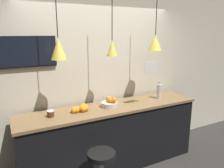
# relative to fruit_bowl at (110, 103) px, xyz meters

# --- Properties ---
(back_wall) EXTENTS (8.00, 0.06, 2.90)m
(back_wall) POSITION_rel_fruit_bowl_xyz_m (0.03, 0.41, 0.38)
(back_wall) COLOR beige
(back_wall) RESTS_ON ground_plane
(service_counter) EXTENTS (2.82, 0.61, 1.01)m
(service_counter) POSITION_rel_fruit_bowl_xyz_m (0.03, -0.00, -0.56)
(service_counter) COLOR black
(service_counter) RESTS_ON ground_plane
(fruit_bowl) EXTENTS (0.25, 0.25, 0.16)m
(fruit_bowl) POSITION_rel_fruit_bowl_xyz_m (0.00, 0.00, 0.00)
(fruit_bowl) COLOR beige
(fruit_bowl) RESTS_ON service_counter
(orange_pile) EXTENTS (0.28, 0.21, 0.09)m
(orange_pile) POSITION_rel_fruit_bowl_xyz_m (-0.45, 0.02, -0.02)
(orange_pile) COLOR orange
(orange_pile) RESTS_ON service_counter
(juice_bottle) EXTENTS (0.08, 0.08, 0.30)m
(juice_bottle) POSITION_rel_fruit_bowl_xyz_m (0.93, 0.00, 0.07)
(juice_bottle) COLOR silver
(juice_bottle) RESTS_ON service_counter
(spread_jar) EXTENTS (0.09, 0.09, 0.09)m
(spread_jar) POSITION_rel_fruit_bowl_xyz_m (-0.88, 0.00, -0.01)
(spread_jar) COLOR #562D19
(spread_jar) RESTS_ON service_counter
(pendant_lamp_left) EXTENTS (0.20, 0.20, 1.04)m
(pendant_lamp_left) POSITION_rel_fruit_bowl_xyz_m (-0.73, -0.01, 0.84)
(pendant_lamp_left) COLOR black
(pendant_lamp_middle) EXTENTS (0.15, 0.15, 1.03)m
(pendant_lamp_middle) POSITION_rel_fruit_bowl_xyz_m (0.03, -0.01, 0.82)
(pendant_lamp_middle) COLOR black
(pendant_lamp_right) EXTENTS (0.21, 0.21, 0.98)m
(pendant_lamp_right) POSITION_rel_fruit_bowl_xyz_m (0.80, -0.01, 0.88)
(pendant_lamp_right) COLOR black
(mounted_tv) EXTENTS (0.82, 0.04, 0.42)m
(mounted_tv) POSITION_rel_fruit_bowl_xyz_m (-1.09, 0.36, 0.78)
(mounted_tv) COLOR black
(hanging_menu_board) EXTENTS (0.24, 0.01, 0.17)m
(hanging_menu_board) POSITION_rel_fruit_bowl_xyz_m (0.58, -0.23, 0.54)
(hanging_menu_board) COLOR white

